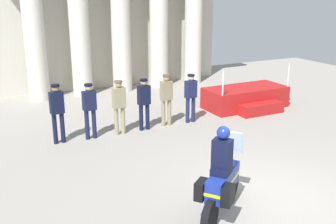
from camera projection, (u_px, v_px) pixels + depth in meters
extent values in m
plane|color=gray|center=(274.00, 199.00, 8.69)|extent=(28.00, 28.00, 0.00)
cube|color=beige|center=(113.00, 17.00, 18.00)|extent=(10.47, 0.30, 6.34)
cylinder|color=beige|center=(34.00, 31.00, 15.70)|extent=(0.82, 0.82, 5.54)
cylinder|color=beige|center=(79.00, 29.00, 16.48)|extent=(0.82, 0.82, 5.54)
cylinder|color=beige|center=(121.00, 27.00, 17.26)|extent=(0.82, 0.82, 5.54)
cylinder|color=beige|center=(159.00, 26.00, 18.04)|extent=(0.82, 0.82, 5.54)
cylinder|color=beige|center=(194.00, 24.00, 18.82)|extent=(0.82, 0.82, 5.54)
cube|color=#A51919|center=(245.00, 97.00, 15.33)|extent=(3.13, 1.43, 0.79)
cube|color=#A51919|center=(261.00, 109.00, 14.57)|extent=(1.72, 0.50, 0.40)
cylinder|color=silver|center=(223.00, 83.00, 13.90)|extent=(0.05, 0.05, 0.90)
cylinder|color=silver|center=(288.00, 75.00, 15.18)|extent=(0.05, 0.05, 0.90)
cylinder|color=black|center=(55.00, 129.00, 11.69)|extent=(0.13, 0.13, 0.91)
cylinder|color=black|center=(63.00, 128.00, 11.78)|extent=(0.13, 0.13, 0.91)
cube|color=black|center=(57.00, 103.00, 11.51)|extent=(0.40, 0.26, 0.64)
sphere|color=#997056|center=(55.00, 88.00, 11.39)|extent=(0.21, 0.21, 0.21)
cylinder|color=black|center=(55.00, 86.00, 11.36)|extent=(0.24, 0.24, 0.06)
cylinder|color=#141938|center=(87.00, 125.00, 12.04)|extent=(0.13, 0.13, 0.91)
cylinder|color=#141938|center=(94.00, 124.00, 12.14)|extent=(0.13, 0.13, 0.91)
cube|color=#141938|center=(89.00, 101.00, 11.87)|extent=(0.40, 0.26, 0.58)
sphere|color=tan|center=(88.00, 88.00, 11.76)|extent=(0.21, 0.21, 0.21)
cylinder|color=black|center=(88.00, 85.00, 11.73)|extent=(0.24, 0.24, 0.06)
cylinder|color=gray|center=(116.00, 121.00, 12.41)|extent=(0.13, 0.13, 0.87)
cylinder|color=gray|center=(123.00, 120.00, 12.50)|extent=(0.13, 0.13, 0.87)
cube|color=gray|center=(119.00, 98.00, 12.24)|extent=(0.40, 0.26, 0.63)
sphere|color=tan|center=(118.00, 84.00, 12.11)|extent=(0.21, 0.21, 0.21)
cylinder|color=brown|center=(118.00, 82.00, 12.09)|extent=(0.24, 0.24, 0.06)
cylinder|color=black|center=(141.00, 118.00, 12.81)|extent=(0.13, 0.13, 0.85)
cylinder|color=black|center=(147.00, 117.00, 12.91)|extent=(0.13, 0.13, 0.85)
cube|color=black|center=(144.00, 95.00, 12.65)|extent=(0.40, 0.26, 0.61)
sphere|color=tan|center=(144.00, 82.00, 12.53)|extent=(0.21, 0.21, 0.21)
cylinder|color=black|center=(144.00, 80.00, 12.50)|extent=(0.24, 0.24, 0.06)
cylinder|color=#847A5B|center=(163.00, 113.00, 13.23)|extent=(0.13, 0.13, 0.88)
cylinder|color=#847A5B|center=(169.00, 112.00, 13.32)|extent=(0.13, 0.13, 0.88)
cube|color=#847A5B|center=(166.00, 90.00, 13.06)|extent=(0.40, 0.26, 0.62)
sphere|color=tan|center=(166.00, 78.00, 12.93)|extent=(0.21, 0.21, 0.21)
cylinder|color=#4F4937|center=(166.00, 76.00, 12.91)|extent=(0.24, 0.24, 0.06)
cylinder|color=#191E42|center=(188.00, 110.00, 13.55)|extent=(0.13, 0.13, 0.87)
cylinder|color=#191E42|center=(193.00, 109.00, 13.65)|extent=(0.13, 0.13, 0.87)
cube|color=#191E42|center=(191.00, 89.00, 13.39)|extent=(0.40, 0.26, 0.58)
sphere|color=beige|center=(191.00, 78.00, 13.27)|extent=(0.21, 0.21, 0.21)
cylinder|color=black|center=(191.00, 75.00, 13.25)|extent=(0.24, 0.24, 0.06)
cylinder|color=black|center=(232.00, 184.00, 8.67)|extent=(0.57, 0.47, 0.64)
cylinder|color=black|center=(210.00, 217.00, 7.42)|extent=(0.59, 0.50, 0.64)
cube|color=navy|center=(223.00, 181.00, 7.93)|extent=(1.18, 1.01, 0.44)
ellipsoid|color=navy|center=(226.00, 163.00, 7.96)|extent=(0.61, 0.57, 0.26)
cube|color=yellow|center=(223.00, 182.00, 7.93)|extent=(1.20, 1.03, 0.06)
cube|color=silver|center=(233.00, 142.00, 8.26)|extent=(0.37, 0.41, 0.47)
cube|color=black|center=(201.00, 189.00, 7.60)|extent=(0.39, 0.36, 0.36)
cube|color=black|center=(228.00, 195.00, 7.39)|extent=(0.39, 0.36, 0.36)
cube|color=black|center=(221.00, 170.00, 7.74)|extent=(0.52, 0.51, 0.14)
cube|color=black|center=(222.00, 153.00, 7.63)|extent=(0.43, 0.44, 0.56)
sphere|color=navy|center=(223.00, 133.00, 7.53)|extent=(0.26, 0.26, 0.26)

